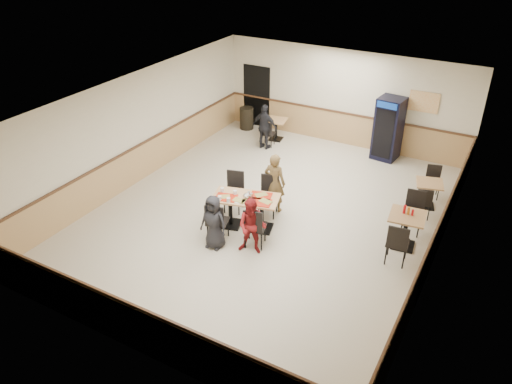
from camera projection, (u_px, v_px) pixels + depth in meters
The scene contains 20 objects.
ground at pixel (269, 214), 12.43m from camera, with size 10.00×10.00×0.00m, color beige.
room_shell at pixel (372, 169), 13.33m from camera, with size 10.00×10.00×10.00m.
main_table at pixel (246, 207), 11.68m from camera, with size 1.68×1.14×0.82m.
main_chairs at pixel (244, 208), 11.71m from camera, with size 1.78×2.09×1.04m.
diner_woman_left at pixel (214, 222), 10.95m from camera, with size 0.63×0.41×1.29m, color black.
diner_woman_right at pixel (252, 226), 10.76m from camera, with size 0.65×0.51×1.33m, color maroon.
diner_man_opposite at pixel (275, 183), 12.25m from camera, with size 0.56×0.37×1.54m, color brown.
lone_diner at pixel (265, 127), 15.48m from camera, with size 0.85×0.35×1.44m, color black.
tabletop_clutter at pixel (245, 198), 11.48m from camera, with size 1.37×0.93×0.12m.
side_table_near at pixel (406, 226), 11.01m from camera, with size 0.84×0.84×0.82m.
side_table_near_chair_south at pixel (398, 242), 10.52m from camera, with size 0.48×0.48×1.04m, color black, non-canonical shape.
side_table_near_chair_north at pixel (413, 213), 11.51m from camera, with size 0.48×0.48×1.04m, color black, non-canonical shape.
side_table_far at pixel (428, 191), 12.54m from camera, with size 0.79×0.79×0.69m.
side_table_far_chair_south at pixel (423, 201), 12.13m from camera, with size 0.40×0.40×0.87m, color black, non-canonical shape.
side_table_far_chair_north at pixel (433, 182), 12.97m from camera, with size 0.40×0.40×0.87m, color black, non-canonical shape.
condiment_caddy at pixel (408, 210), 10.88m from camera, with size 0.23×0.06×0.20m.
back_table at pixel (276, 126), 16.21m from camera, with size 0.74×0.74×0.69m.
back_table_chair_lone at pixel (268, 133), 15.80m from camera, with size 0.41×0.41×0.88m, color black, non-canonical shape.
pepsi_cooler at pixel (388, 129), 14.78m from camera, with size 0.79×0.79×1.89m.
trash_bin at pixel (247, 118), 17.07m from camera, with size 0.47×0.47×0.74m, color black.
Camera 1 is at (4.83, -9.34, 6.66)m, focal length 35.00 mm.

